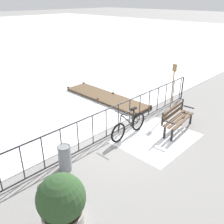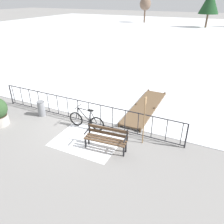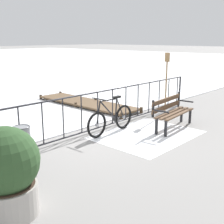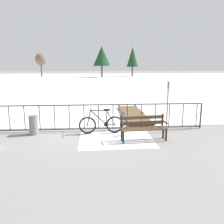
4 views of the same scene
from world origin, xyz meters
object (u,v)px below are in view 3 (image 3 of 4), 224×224
Objects in this scene: planter_with_shrub at (6,172)px; oar_upright at (166,80)px; trash_bin at (22,144)px; bicycle_near_railing at (111,119)px; park_bench at (171,110)px.

oar_upright reaches higher than planter_with_shrub.
planter_with_shrub is at bearing -127.03° from trash_bin.
oar_upright is (2.56, -0.00, 0.77)m from bicycle_near_railing.
oar_upright is (5.11, -0.05, 0.76)m from trash_bin.
park_bench reaches higher than trash_bin.
trash_bin is 0.37× the size of oar_upright.
bicycle_near_railing is at bearing -0.95° from trash_bin.
oar_upright is (6.25, 1.46, 0.49)m from planter_with_shrub.
park_bench is at bearing -32.69° from bicycle_near_railing.
park_bench is 1.58m from oar_upright.
bicycle_near_railing is 1.04× the size of park_bench.
trash_bin is (-3.99, 0.96, -0.14)m from park_bench.
planter_with_shrub is at bearing -158.38° from bicycle_near_railing.
trash_bin is at bearing 52.97° from planter_with_shrub.
park_bench is (1.44, -0.92, 0.14)m from bicycle_near_railing.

